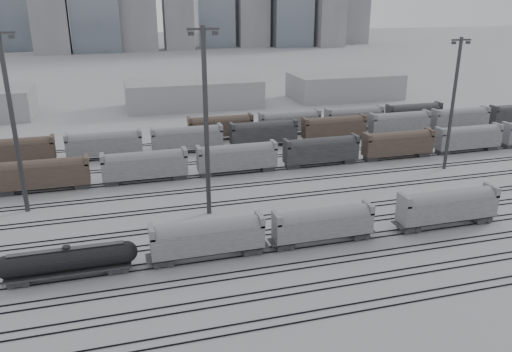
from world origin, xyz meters
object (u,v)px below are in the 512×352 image
object	(u,v)px
tank_car_b	(68,260)
hopper_car_c	(448,205)
hopper_car_b	(323,222)
hopper_car_a	(208,236)
light_mast_c	(206,119)

from	to	relation	value
tank_car_b	hopper_car_c	xyz separation A→B (m)	(51.59, 0.00, 1.05)
tank_car_b	hopper_car_c	bearing A→B (deg)	0.00
hopper_car_b	hopper_car_c	world-z (taller)	hopper_car_c
hopper_car_b	hopper_car_c	xyz separation A→B (m)	(19.28, 0.00, 0.30)
tank_car_b	hopper_car_a	bearing A→B (deg)	-0.00
hopper_car_a	hopper_car_b	bearing A→B (deg)	0.00
tank_car_b	hopper_car_a	xyz separation A→B (m)	(16.65, -0.00, 0.88)
hopper_car_a	light_mast_c	size ratio (longest dim) A/B	0.51
hopper_car_a	tank_car_b	bearing A→B (deg)	180.00
hopper_car_c	hopper_car_a	bearing A→B (deg)	-180.00
light_mast_c	hopper_car_a	bearing A→B (deg)	-101.30
tank_car_b	hopper_car_b	xyz separation A→B (m)	(32.30, 0.00, 0.75)
hopper_car_a	hopper_car_c	world-z (taller)	hopper_car_c
hopper_car_b	hopper_car_c	bearing A→B (deg)	0.00
tank_car_b	light_mast_c	xyz separation A→B (m)	(19.46, 14.03, 12.51)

